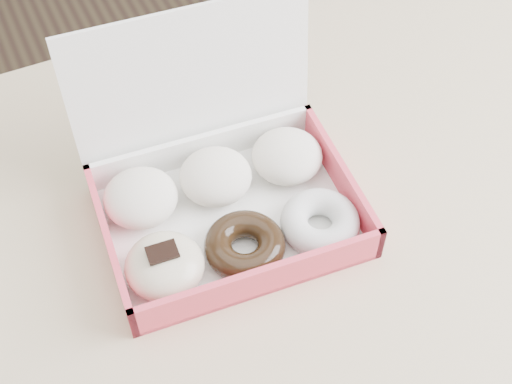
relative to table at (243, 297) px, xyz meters
name	(u,v)px	position (x,y,z in m)	size (l,w,h in m)	color
table	(243,297)	(0.00, 0.00, 0.00)	(1.20, 0.80, 0.75)	tan
donut_box	(222,195)	(0.01, 0.06, 0.11)	(0.29, 0.25, 0.20)	white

